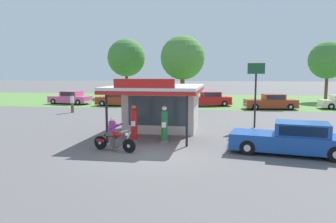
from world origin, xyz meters
TOP-DOWN VIEW (x-y plane):
  - ground_plane at (0.00, 0.00)m, footprint 300.00×300.00m
  - grass_verge_strip at (0.00, 30.00)m, footprint 120.00×24.00m
  - service_station_kiosk at (-0.60, 5.85)m, footprint 4.99×6.92m
  - gas_pump_nearside at (-1.41, 2.41)m, footprint 0.44×0.44m
  - gas_pump_offside at (0.20, 2.41)m, footprint 0.44×0.44m
  - motorcycle_with_rider at (-1.78, 0.22)m, footprint 2.17×0.86m
  - featured_classic_sedan at (6.21, 0.95)m, footprint 5.52×2.69m
  - parked_car_back_row_centre_right at (8.01, 19.73)m, footprint 5.43×2.58m
  - parked_car_back_row_far_left at (-14.60, 21.69)m, footprint 5.28×2.54m
  - parked_car_back_row_centre_left at (-8.10, 20.57)m, footprint 5.50×2.08m
  - parked_car_back_row_left at (1.55, 22.01)m, footprint 5.67×3.15m
  - bystander_admiring_sedan at (-10.48, 13.81)m, footprint 0.39×0.39m
  - bystander_strolling_foreground at (-0.18, 17.84)m, footprint 0.39×0.39m
  - tree_oak_centre at (-11.46, 34.28)m, footprint 5.75×5.75m
  - tree_oak_left at (16.42, 30.62)m, footprint 4.81×4.81m
  - tree_oak_distant_spare at (-2.25, 31.54)m, footprint 6.19×6.19m
  - roadside_pole_sign at (5.29, 8.04)m, footprint 1.10×0.12m

SIDE VIEW (x-z plane):
  - ground_plane at x=0.00m, z-range 0.00..0.00m
  - grass_verge_strip at x=0.00m, z-range 0.00..0.01m
  - motorcycle_with_rider at x=-1.78m, z-range -0.14..1.44m
  - featured_classic_sedan at x=6.21m, z-range -0.06..1.39m
  - parked_car_back_row_centre_right at x=8.01m, z-range -0.07..1.47m
  - parked_car_back_row_far_left at x=-14.60m, z-range -0.06..1.47m
  - parked_car_back_row_centre_left at x=-8.10m, z-range -0.06..1.47m
  - parked_car_back_row_left at x=1.55m, z-range -0.07..1.50m
  - gas_pump_offside at x=0.20m, z-range -0.08..1.83m
  - gas_pump_nearside at x=-1.41m, z-range -0.08..1.88m
  - bystander_admiring_sedan at x=-10.48m, z-range 0.07..1.84m
  - bystander_strolling_foreground at x=-0.18m, z-range 0.07..1.85m
  - service_station_kiosk at x=-0.60m, z-range 0.00..3.31m
  - roadside_pole_sign at x=5.29m, z-range 0.81..5.06m
  - tree_oak_left at x=16.42m, z-range 1.35..9.09m
  - tree_oak_distant_spare at x=-2.25m, z-range 1.23..10.15m
  - tree_oak_centre at x=-11.46m, z-range 1.56..10.47m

